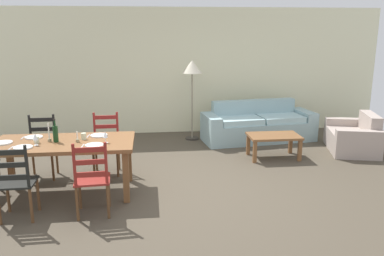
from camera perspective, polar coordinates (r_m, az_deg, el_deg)
ground_plane at (r=5.81m, az=-2.51°, el=-8.62°), size 9.60×9.60×0.02m
wall_far at (r=8.71m, az=-4.05°, el=8.17°), size 9.60×0.16×2.70m
dining_table at (r=5.66m, az=-18.07°, el=-2.73°), size 1.90×0.96×0.75m
dining_chair_near_left at (r=5.14m, az=-24.14°, el=-7.14°), size 0.43×0.41×0.96m
dining_chair_near_right at (r=4.94m, az=-14.25°, el=-7.14°), size 0.45×0.43×0.96m
dining_chair_far_left at (r=6.49m, az=-20.85°, el=-2.57°), size 0.43×0.41×0.96m
dining_chair_far_right at (r=6.38m, az=-12.30°, el=-2.24°), size 0.43×0.41×0.96m
dinner_plate_near_left at (r=5.51m, az=-23.24°, el=-2.58°), size 0.24×0.24×0.02m
fork_near_left at (r=5.56m, az=-24.72°, el=-2.66°), size 0.02×0.17×0.01m
dinner_plate_near_right at (r=5.31m, az=-13.93°, el=-2.43°), size 0.24×0.24×0.02m
fork_near_right at (r=5.34m, az=-15.52°, el=-2.52°), size 0.03×0.17×0.01m
dinner_plate_far_left at (r=5.97m, az=-21.89°, el=-1.23°), size 0.24×0.24×0.02m
fork_far_left at (r=6.02m, az=-23.26°, el=-1.32°), size 0.02×0.17×0.01m
dinner_plate_far_right at (r=5.79m, az=-13.30°, el=-1.04°), size 0.24×0.24×0.02m
fork_far_right at (r=5.82m, az=-14.76°, el=-1.13°), size 0.03×0.17×0.01m
dinner_plate_head_west at (r=5.84m, az=-25.65°, el=-1.93°), size 0.24×0.24×0.02m
wine_bottle at (r=5.62m, az=-19.14°, el=-0.76°), size 0.07×0.07×0.32m
wine_glass_near_left at (r=5.54m, az=-21.71°, el=-1.25°), size 0.06×0.06×0.16m
wine_glass_near_right at (r=5.39m, az=-12.43°, el=-0.98°), size 0.06×0.06×0.16m
coffee_cup_primary at (r=5.65m, az=-15.40°, el=-1.16°), size 0.07×0.07×0.09m
coffee_cup_secondary at (r=5.67m, az=-21.57°, el=-1.60°), size 0.07×0.07×0.09m
candle_tall at (r=5.67m, az=-19.93°, el=-1.15°), size 0.05×0.05×0.26m
candle_short at (r=5.55m, az=-16.23°, el=-1.58°), size 0.05×0.05×0.14m
couch at (r=8.29m, az=9.41°, el=0.30°), size 2.37×1.09×0.80m
coffee_table at (r=7.14m, az=11.74°, el=-1.49°), size 0.90×0.56×0.42m
armchair_upholstered at (r=8.03m, az=22.54°, el=-1.36°), size 1.06×1.32×0.72m
standing_lamp at (r=8.03m, az=0.01°, el=8.16°), size 0.40×0.40×1.64m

